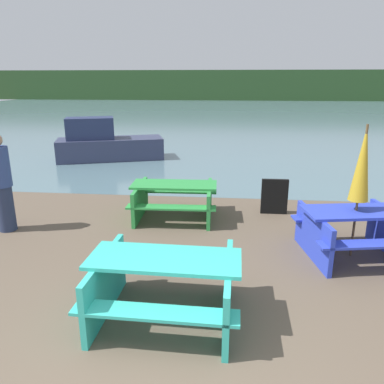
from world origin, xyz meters
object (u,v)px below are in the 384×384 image
Objects in this scene: picnic_table_teal at (165,282)px; umbrella_gold at (362,164)px; picnic_table_green at (174,197)px; person at (2,183)px; boat at (106,144)px; signboard at (274,197)px; picnic_table_blue at (354,229)px.

picnic_table_teal is 0.84× the size of umbrella_gold.
picnic_table_green is 3.23m from person.
boat reaches higher than picnic_table_teal.
picnic_table_green is 6.47m from boat.
umbrella_gold reaches higher than picnic_table_green.
picnic_table_teal is 0.46× the size of boat.
umbrella_gold is at bearing -61.74° from signboard.
signboard is (-1.02, 1.90, -0.09)m from picnic_table_blue.
umbrella_gold is 1.16× the size of person.
picnic_table_green is 0.45× the size of boat.
picnic_table_teal is at bearing -144.90° from picnic_table_blue.
umbrella_gold reaches higher than boat.
boat reaches higher than picnic_table_blue.
boat is 7.40m from signboard.
boat is (-3.24, 5.60, 0.11)m from picnic_table_green.
person is at bearing -162.19° from picnic_table_green.
picnic_table_blue is at bearing -66.30° from boat.
boat is (-6.33, 7.06, 0.08)m from picnic_table_blue.
picnic_table_teal reaches higher than picnic_table_blue.
boat is at bearing 120.09° from picnic_table_green.
picnic_table_teal reaches higher than picnic_table_green.
picnic_table_green is 3.58m from umbrella_gold.
picnic_table_teal is at bearing -86.17° from boat.
picnic_table_teal is 3.31m from picnic_table_blue.
person is at bearing 175.46° from picnic_table_blue.
picnic_table_blue is at bearing -61.74° from signboard.
umbrella_gold is at bearing 35.10° from picnic_table_teal.
picnic_table_blue is 0.85× the size of umbrella_gold.
umbrella_gold is 0.55× the size of boat.
picnic_table_teal is at bearing -144.90° from umbrella_gold.
signboard is (2.06, 0.44, -0.06)m from picnic_table_green.
picnic_table_green is 0.95× the size of person.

